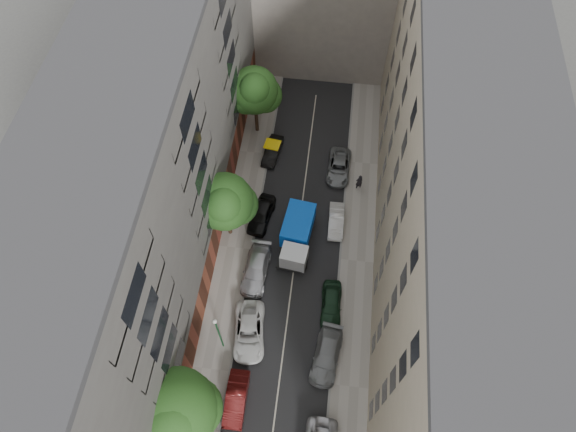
% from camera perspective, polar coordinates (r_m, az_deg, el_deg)
% --- Properties ---
extents(ground, '(120.00, 120.00, 0.00)m').
position_cam_1_polar(ground, '(46.39, 0.85, -4.33)').
color(ground, '#4C4C49').
rests_on(ground, ground).
extents(road_surface, '(8.00, 44.00, 0.02)m').
position_cam_1_polar(road_surface, '(46.38, 0.85, -4.32)').
color(road_surface, black).
rests_on(road_surface, ground).
extents(sidewalk_left, '(3.00, 44.00, 0.15)m').
position_cam_1_polar(sidewalk_left, '(46.86, -5.86, -3.54)').
color(sidewalk_left, gray).
rests_on(sidewalk_left, ground).
extents(sidewalk_right, '(3.00, 44.00, 0.15)m').
position_cam_1_polar(sidewalk_right, '(46.42, 7.63, -4.99)').
color(sidewalk_right, gray).
rests_on(sidewalk_right, ground).
extents(building_left, '(8.00, 44.00, 20.00)m').
position_cam_1_polar(building_left, '(39.83, -14.93, 4.06)').
color(building_left, '#514E4C').
rests_on(building_left, ground).
extents(building_right, '(8.00, 44.00, 20.00)m').
position_cam_1_polar(building_right, '(38.78, 17.41, 0.78)').
color(building_right, tan).
rests_on(building_right, ground).
extents(tarp_truck, '(3.04, 6.26, 2.78)m').
position_cam_1_polar(tarp_truck, '(45.59, 1.00, -2.13)').
color(tarp_truck, black).
rests_on(tarp_truck, ground).
extents(car_left_1, '(1.57, 4.39, 1.44)m').
position_cam_1_polar(car_left_1, '(41.69, -5.79, -19.55)').
color(car_left_1, '#501010').
rests_on(car_left_1, ground).
extents(car_left_2, '(3.12, 5.60, 1.48)m').
position_cam_1_polar(car_left_2, '(42.96, -4.35, -12.69)').
color(car_left_2, silver).
rests_on(car_left_2, ground).
extents(car_left_3, '(2.39, 5.27, 1.50)m').
position_cam_1_polar(car_left_3, '(45.01, -3.55, -5.93)').
color(car_left_3, '#B2B2B7').
rests_on(car_left_3, ground).
extents(car_left_4, '(2.49, 4.67, 1.51)m').
position_cam_1_polar(car_left_4, '(47.64, -2.98, 0.18)').
color(car_left_4, black).
rests_on(car_left_4, ground).
extents(car_left_5, '(1.93, 4.11, 1.30)m').
position_cam_1_polar(car_left_5, '(52.01, -1.72, 7.24)').
color(car_left_5, black).
rests_on(car_left_5, ground).
extents(car_right_1, '(2.67, 5.24, 1.46)m').
position_cam_1_polar(car_right_1, '(42.38, 4.31, -15.22)').
color(car_right_1, slate).
rests_on(car_right_1, ground).
extents(car_right_2, '(1.82, 4.31, 1.45)m').
position_cam_1_polar(car_right_2, '(43.82, 4.83, -9.72)').
color(car_right_2, black).
rests_on(car_right_2, ground).
extents(car_right_3, '(1.46, 3.92, 1.28)m').
position_cam_1_polar(car_right_3, '(47.55, 5.36, -0.56)').
color(car_right_3, silver).
rests_on(car_right_3, ground).
extents(car_right_4, '(2.31, 4.77, 1.31)m').
position_cam_1_polar(car_right_4, '(51.00, 5.67, 5.43)').
color(car_right_4, slate).
rests_on(car_right_4, ground).
extents(tree_near, '(5.92, 5.73, 8.18)m').
position_cam_1_polar(tree_near, '(37.38, -12.28, -20.56)').
color(tree_near, '#382619').
rests_on(tree_near, sidewalk_left).
extents(tree_mid, '(5.25, 4.97, 7.75)m').
position_cam_1_polar(tree_mid, '(43.25, -6.96, 1.38)').
color(tree_mid, '#382619').
rests_on(tree_mid, sidewalk_left).
extents(tree_far, '(4.95, 4.62, 8.20)m').
position_cam_1_polar(tree_far, '(50.40, -3.67, 13.55)').
color(tree_far, '#382619').
rests_on(tree_far, sidewalk_left).
extents(lamp_post, '(0.36, 0.36, 5.95)m').
position_cam_1_polar(lamp_post, '(39.93, -7.78, -12.53)').
color(lamp_post, '#195A2C').
rests_on(lamp_post, sidewalk_left).
extents(pedestrian, '(0.82, 0.70, 1.90)m').
position_cam_1_polar(pedestrian, '(49.65, 7.92, 3.80)').
color(pedestrian, black).
rests_on(pedestrian, sidewalk_right).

